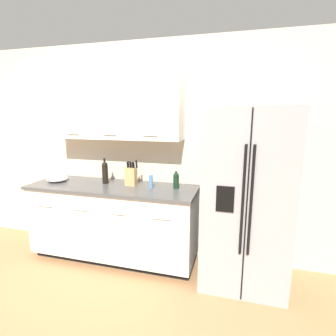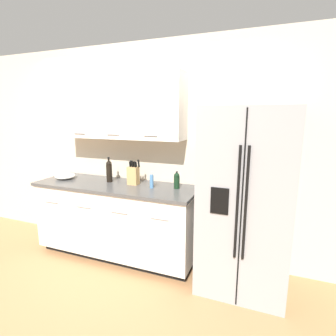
% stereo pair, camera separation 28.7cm
% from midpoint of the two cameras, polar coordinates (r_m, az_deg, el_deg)
% --- Properties ---
extents(ground_plane, '(14.00, 14.00, 0.00)m').
position_cam_midpoint_polar(ground_plane, '(2.95, -22.87, -25.96)').
color(ground_plane, '#B27F51').
extents(wall_back, '(10.00, 0.39, 2.60)m').
position_cam_midpoint_polar(wall_back, '(3.37, -12.31, 5.69)').
color(wall_back, beige).
rests_on(wall_back, ground_plane).
extents(counter_unit, '(2.01, 0.64, 0.93)m').
position_cam_midpoint_polar(counter_unit, '(3.35, -14.11, -11.30)').
color(counter_unit, black).
rests_on(counter_unit, ground_plane).
extents(refrigerator, '(0.84, 0.73, 1.83)m').
position_cam_midpoint_polar(refrigerator, '(2.75, 13.76, -6.53)').
color(refrigerator, '#9E9EA0').
rests_on(refrigerator, ground_plane).
extents(knife_block, '(0.14, 0.09, 0.30)m').
position_cam_midpoint_polar(knife_block, '(3.13, -10.67, -1.72)').
color(knife_block, tan).
rests_on(knife_block, counter_unit).
extents(wine_bottle, '(0.07, 0.07, 0.31)m').
position_cam_midpoint_polar(wine_bottle, '(3.29, -16.00, -0.90)').
color(wine_bottle, black).
rests_on(wine_bottle, counter_unit).
extents(soap_dispenser, '(0.05, 0.04, 0.19)m').
position_cam_midpoint_polar(soap_dispenser, '(2.98, -6.51, -2.98)').
color(soap_dispenser, '#4C7FB2').
rests_on(soap_dispenser, counter_unit).
extents(oil_bottle, '(0.07, 0.07, 0.20)m').
position_cam_midpoint_polar(oil_bottle, '(2.97, -0.99, -2.68)').
color(oil_bottle, black).
rests_on(oil_bottle, counter_unit).
extents(mixing_bowl, '(0.26, 0.26, 0.07)m').
position_cam_midpoint_polar(mixing_bowl, '(3.62, -25.08, -2.12)').
color(mixing_bowl, white).
rests_on(mixing_bowl, counter_unit).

